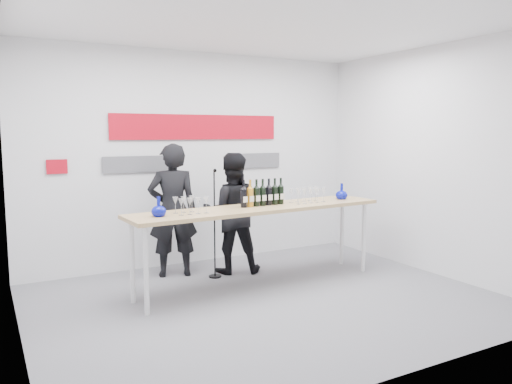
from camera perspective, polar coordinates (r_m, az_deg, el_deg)
ground at (r=5.72m, az=1.35°, el=-12.31°), size 5.00×5.00×0.00m
back_wall at (r=7.21m, az=-6.68°, el=3.80°), size 5.00×0.04×3.00m
signage at (r=7.15m, az=-7.04°, el=6.23°), size 3.38×0.02×0.79m
tasting_table at (r=6.05m, az=0.46°, el=-2.38°), size 3.31×0.85×0.98m
wine_bottles at (r=6.09m, az=0.77°, el=-0.03°), size 0.62×0.11×0.33m
decanter_left at (r=5.42m, az=-11.06°, el=-1.63°), size 0.16×0.16×0.21m
decanter_right at (r=6.79m, az=9.76°, el=0.09°), size 0.16×0.16×0.21m
glasses_left at (r=5.56m, az=-7.60°, el=-1.51°), size 0.37×0.24×0.18m
glasses_right at (r=6.44m, az=5.89°, el=-0.35°), size 0.47×0.25×0.18m
presenter_left at (r=6.56m, az=-9.50°, el=-2.09°), size 0.72×0.56×1.74m
presenter_right at (r=6.67m, az=-2.80°, el=-2.42°), size 0.95×0.85×1.61m
mic_stand at (r=6.51m, az=-4.73°, el=-6.01°), size 0.17×0.17×1.42m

